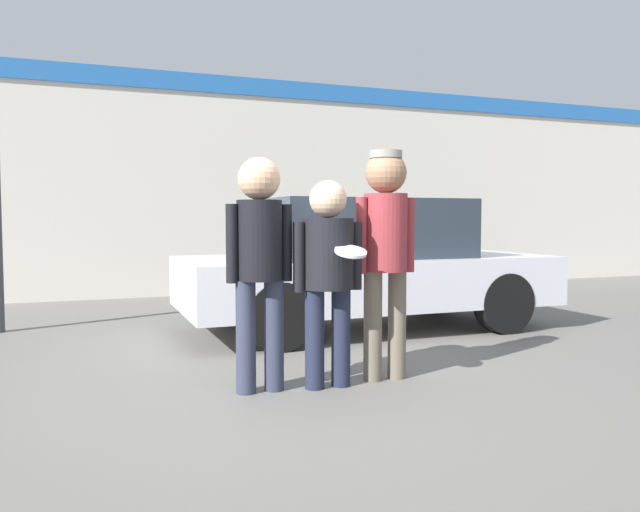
# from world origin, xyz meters

# --- Properties ---
(ground_plane) EXTENTS (56.00, 56.00, 0.00)m
(ground_plane) POSITION_xyz_m (0.00, 0.00, 0.00)
(ground_plane) COLOR #66635E
(storefront_building) EXTENTS (24.00, 0.22, 3.74)m
(storefront_building) POSITION_xyz_m (0.00, 6.20, 1.90)
(storefront_building) COLOR silver
(storefront_building) RESTS_ON ground
(person_left) EXTENTS (0.51, 0.34, 1.77)m
(person_left) POSITION_xyz_m (-0.39, -0.02, 1.06)
(person_left) COLOR #2D3347
(person_left) RESTS_ON ground
(person_middle_with_frisbee) EXTENTS (0.57, 0.59, 1.61)m
(person_middle_with_frisbee) POSITION_xyz_m (0.14, -0.09, 0.96)
(person_middle_with_frisbee) COLOR #1E2338
(person_middle_with_frisbee) RESTS_ON ground
(person_right) EXTENTS (0.52, 0.35, 1.86)m
(person_right) POSITION_xyz_m (0.66, -0.03, 1.14)
(person_right) COLOR #665B4C
(person_right) RESTS_ON ground
(parked_car_near) EXTENTS (4.35, 1.87, 1.54)m
(parked_car_near) POSITION_xyz_m (1.50, 2.14, 0.77)
(parked_car_near) COLOR silver
(parked_car_near) RESTS_ON ground
(shrub) EXTENTS (0.92, 0.92, 0.92)m
(shrub) POSITION_xyz_m (4.61, 5.55, 0.46)
(shrub) COLOR #285B2D
(shrub) RESTS_ON ground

